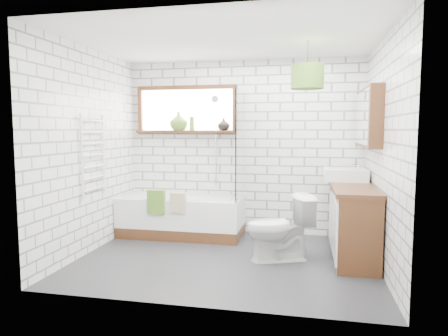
% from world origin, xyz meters
% --- Properties ---
extents(floor, '(3.40, 2.60, 0.01)m').
position_xyz_m(floor, '(0.00, 0.00, -0.01)').
color(floor, '#252528').
rests_on(floor, ground).
extents(ceiling, '(3.40, 2.60, 0.01)m').
position_xyz_m(ceiling, '(0.00, 0.00, 2.50)').
color(ceiling, white).
rests_on(ceiling, ground).
extents(wall_back, '(3.40, 0.01, 2.50)m').
position_xyz_m(wall_back, '(0.00, 1.30, 1.25)').
color(wall_back, white).
rests_on(wall_back, ground).
extents(wall_front, '(3.40, 0.01, 2.50)m').
position_xyz_m(wall_front, '(0.00, -1.30, 1.25)').
color(wall_front, white).
rests_on(wall_front, ground).
extents(wall_left, '(0.01, 2.60, 2.50)m').
position_xyz_m(wall_left, '(-1.70, 0.00, 1.25)').
color(wall_left, white).
rests_on(wall_left, ground).
extents(wall_right, '(0.01, 2.60, 2.50)m').
position_xyz_m(wall_right, '(1.70, 0.00, 1.25)').
color(wall_right, white).
rests_on(wall_right, ground).
extents(window, '(1.52, 0.16, 0.68)m').
position_xyz_m(window, '(-0.85, 1.26, 1.80)').
color(window, '#3C2010').
rests_on(window, wall_back).
extents(towel_radiator, '(0.06, 0.52, 1.00)m').
position_xyz_m(towel_radiator, '(-1.66, 0.00, 1.20)').
color(towel_radiator, white).
rests_on(towel_radiator, wall_left).
extents(mirror_cabinet, '(0.16, 1.20, 0.70)m').
position_xyz_m(mirror_cabinet, '(1.62, 0.60, 1.65)').
color(mirror_cabinet, '#3C2010').
rests_on(mirror_cabinet, wall_right).
extents(shower_riser, '(0.02, 0.02, 1.30)m').
position_xyz_m(shower_riser, '(-0.40, 1.26, 1.35)').
color(shower_riser, silver).
rests_on(shower_riser, wall_back).
extents(bathtub, '(1.73, 0.76, 0.56)m').
position_xyz_m(bathtub, '(-0.83, 0.92, 0.28)').
color(bathtub, white).
rests_on(bathtub, floor).
extents(shower_screen, '(0.02, 0.72, 1.50)m').
position_xyz_m(shower_screen, '(0.02, 0.92, 1.31)').
color(shower_screen, white).
rests_on(shower_screen, bathtub).
extents(towel_green, '(0.24, 0.07, 0.33)m').
position_xyz_m(towel_green, '(-1.06, 0.54, 0.54)').
color(towel_green, '#4C7924').
rests_on(towel_green, bathtub).
extents(towel_beige, '(0.21, 0.05, 0.27)m').
position_xyz_m(towel_beige, '(-0.76, 0.54, 0.54)').
color(towel_beige, tan).
rests_on(towel_beige, bathtub).
extents(vanity, '(0.48, 1.49, 0.85)m').
position_xyz_m(vanity, '(1.46, 0.43, 0.43)').
color(vanity, '#3C2010').
rests_on(vanity, floor).
extents(basin, '(0.53, 0.47, 0.16)m').
position_xyz_m(basin, '(1.40, 0.87, 0.93)').
color(basin, white).
rests_on(basin, vanity).
extents(tap, '(0.04, 0.04, 0.16)m').
position_xyz_m(tap, '(1.56, 0.87, 0.99)').
color(tap, silver).
rests_on(tap, vanity).
extents(toilet, '(0.65, 0.85, 0.77)m').
position_xyz_m(toilet, '(0.61, 0.09, 0.38)').
color(toilet, white).
rests_on(toilet, floor).
extents(vase_olive, '(0.32, 0.32, 0.27)m').
position_xyz_m(vase_olive, '(-0.96, 1.23, 1.62)').
color(vase_olive, '#527E26').
rests_on(vase_olive, window).
extents(vase_dark, '(0.20, 0.20, 0.18)m').
position_xyz_m(vase_dark, '(-0.28, 1.23, 1.57)').
color(vase_dark, black).
rests_on(vase_dark, window).
extents(bottle, '(0.08, 0.08, 0.20)m').
position_xyz_m(bottle, '(-0.76, 1.23, 1.58)').
color(bottle, '#527E26').
rests_on(bottle, window).
extents(pendant, '(0.36, 0.36, 0.27)m').
position_xyz_m(pendant, '(0.90, 0.17, 2.10)').
color(pendant, '#4C7924').
rests_on(pendant, ceiling).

